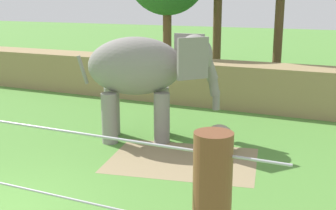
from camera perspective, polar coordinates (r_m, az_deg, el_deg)
dirt_patch at (r=12.15m, az=1.93°, el=-7.27°), size 4.51×3.55×0.01m
embankment_wall at (r=18.82m, az=2.71°, el=3.20°), size 36.00×1.80×1.79m
elephant at (r=13.51m, az=-2.84°, el=4.54°), size 4.12×2.96×3.31m
enrichment_ball at (r=12.61m, az=6.77°, el=-4.49°), size 0.86×0.86×0.86m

